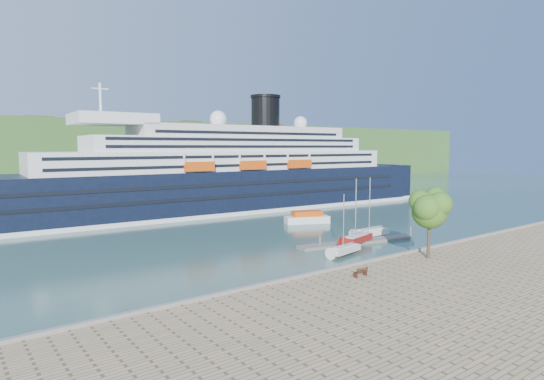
{
  "coord_description": "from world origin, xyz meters",
  "views": [
    {
      "loc": [
        -48.63,
        -36.0,
        14.74
      ],
      "look_at": [
        0.39,
        30.0,
        6.87
      ],
      "focal_mm": 30.0,
      "sensor_mm": 36.0,
      "label": 1
    }
  ],
  "objects": [
    {
      "name": "ground",
      "position": [
        0.0,
        0.0,
        0.0
      ],
      "size": [
        400.0,
        400.0,
        0.0
      ],
      "primitive_type": "plane",
      "color": "#294A43",
      "rests_on": "ground"
    },
    {
      "name": "far_hillside",
      "position": [
        0.0,
        145.0,
        12.0
      ],
      "size": [
        400.0,
        50.0,
        24.0
      ],
      "primitive_type": "cube",
      "color": "#345C25",
      "rests_on": "ground"
    },
    {
      "name": "quay_coping",
      "position": [
        0.0,
        -0.2,
        1.15
      ],
      "size": [
        220.0,
        0.5,
        0.3
      ],
      "primitive_type": "cube",
      "color": "slate",
      "rests_on": "promenade"
    },
    {
      "name": "cruise_ship",
      "position": [
        2.97,
        53.72,
        13.5
      ],
      "size": [
        120.91,
        23.11,
        27.0
      ],
      "primitive_type": null,
      "rotation": [
        0.0,
        0.0,
        -0.05
      ],
      "color": "black",
      "rests_on": "ground"
    },
    {
      "name": "park_bench",
      "position": [
        -13.06,
        -3.82,
        1.55
      ],
      "size": [
        1.73,
        0.76,
        1.1
      ],
      "primitive_type": null,
      "rotation": [
        0.0,
        0.0,
        -0.03
      ],
      "color": "#412112",
      "rests_on": "promenade"
    },
    {
      "name": "promenade_tree",
      "position": [
        -0.25,
        -3.28,
        5.77
      ],
      "size": [
        5.76,
        5.76,
        9.53
      ],
      "primitive_type": null,
      "color": "#2B5F19",
      "rests_on": "promenade"
    },
    {
      "name": "floating_pontoon",
      "position": [
        2.29,
        11.0,
        0.22
      ],
      "size": [
        19.78,
        5.77,
        0.44
      ],
      "primitive_type": null,
      "rotation": [
        0.0,
        0.0,
        -0.17
      ],
      "color": "gray",
      "rests_on": "ground"
    },
    {
      "name": "sailboat_white_near",
      "position": [
        -4.55,
        6.73,
        4.01
      ],
      "size": [
        6.43,
        2.92,
        8.02
      ],
      "primitive_type": null,
      "rotation": [
        0.0,
        0.0,
        0.2
      ],
      "color": "silver",
      "rests_on": "ground"
    },
    {
      "name": "sailboat_red",
      "position": [
        1.48,
        10.15,
        4.78
      ],
      "size": [
        7.69,
        3.97,
        9.57
      ],
      "primitive_type": null,
      "rotation": [
        0.0,
        0.0,
        0.27
      ],
      "color": "maroon",
      "rests_on": "ground"
    },
    {
      "name": "sailboat_white_far",
      "position": [
        7.35,
        12.48,
        4.69
      ],
      "size": [
        7.33,
        2.29,
        9.38
      ],
      "primitive_type": null,
      "rotation": [
        0.0,
        0.0,
        -0.04
      ],
      "color": "silver",
      "rests_on": "ground"
    },
    {
      "name": "tender_launch",
      "position": [
        8.54,
        29.64,
        1.19
      ],
      "size": [
        9.07,
        6.05,
        2.38
      ],
      "primitive_type": null,
      "rotation": [
        0.0,
        0.0,
        -0.4
      ],
      "color": "#D84A0C",
      "rests_on": "ground"
    }
  ]
}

